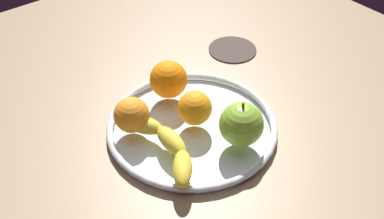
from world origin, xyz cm
name	(u,v)px	position (x,y,z in cm)	size (l,w,h in cm)	color
ground_plane	(192,138)	(0.00, 0.00, -2.00)	(126.50, 126.50, 4.00)	#927657
fruit_bowl	(192,126)	(0.00, 0.00, 0.92)	(30.37, 30.37, 1.80)	silver
banana	(163,143)	(-2.24, 7.87, 3.34)	(20.42, 7.56, 3.08)	gold
apple	(241,124)	(-8.61, -3.49, 5.54)	(7.47, 7.47, 8.27)	#82B533
orange_center	(195,108)	(-0.18, -0.60, 4.84)	(6.08, 6.08, 6.08)	orange
orange_front_left	(168,79)	(8.91, -1.56, 5.32)	(7.04, 7.04, 7.04)	orange
orange_back_left	(132,115)	(5.27, 8.97, 4.90)	(6.20, 6.20, 6.20)	orange
ambient_coaster	(232,49)	(14.40, -23.12, 0.30)	(10.63, 10.63, 0.60)	#382C26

